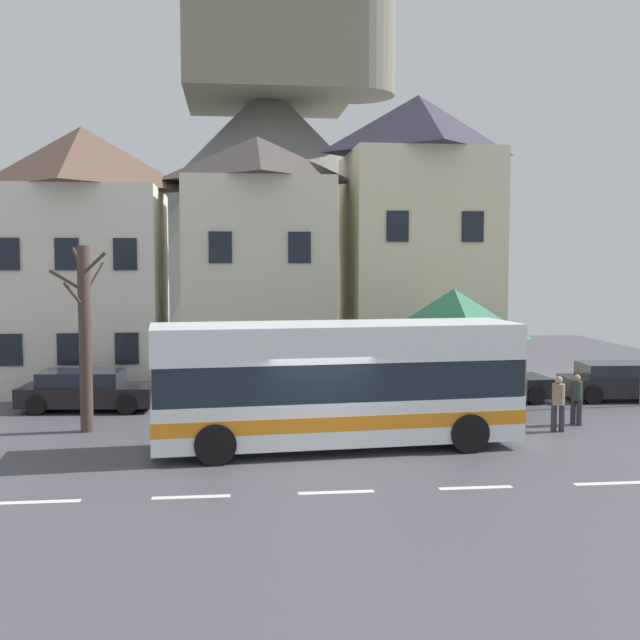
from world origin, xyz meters
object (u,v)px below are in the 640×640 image
at_px(townhouse_01, 258,262).
at_px(pedestrian_00, 521,396).
at_px(parked_car_02, 487,383).
at_px(parked_car_00, 87,390).
at_px(parked_car_01, 619,381).
at_px(bus_shelter, 454,315).
at_px(transit_bus, 336,385).
at_px(bare_tree_01, 85,336).
at_px(townhouse_00, 84,258).
at_px(townhouse_02, 417,241).
at_px(pedestrian_01, 577,398).
at_px(public_bench, 432,392).
at_px(hilltop_castle, 270,201).
at_px(pedestrian_02, 558,401).

height_order(townhouse_01, pedestrian_00, townhouse_01).
xyz_separation_m(parked_car_02, pedestrian_00, (-0.26, -3.87, 0.23)).
height_order(parked_car_00, parked_car_02, parked_car_02).
bearing_deg(parked_car_01, bus_shelter, -158.21).
bearing_deg(parked_car_00, transit_bus, -34.23).
bearing_deg(bus_shelter, bare_tree_01, -174.78).
bearing_deg(bare_tree_01, transit_bus, -21.57).
bearing_deg(bare_tree_01, bus_shelter, 5.22).
bearing_deg(pedestrian_00, bare_tree_01, 177.87).
height_order(townhouse_00, bus_shelter, townhouse_00).
bearing_deg(townhouse_02, parked_car_01, -37.24).
xyz_separation_m(pedestrian_00, bare_tree_01, (-12.54, 0.47, 1.86)).
bearing_deg(parked_car_00, pedestrian_01, -10.09).
distance_m(transit_bus, public_bench, 6.82).
bearing_deg(parked_car_01, hilltop_castle, 114.69).
bearing_deg(public_bench, townhouse_02, 82.56).
height_order(pedestrian_01, bare_tree_01, bare_tree_01).
bearing_deg(parked_car_01, public_bench, -173.14).
distance_m(parked_car_01, pedestrian_00, 6.17).
bearing_deg(bare_tree_01, pedestrian_00, -2.13).
xyz_separation_m(bus_shelter, bare_tree_01, (-10.90, -1.00, -0.44)).
xyz_separation_m(townhouse_00, hilltop_castle, (8.12, 22.33, 3.83)).
height_order(parked_car_01, public_bench, parked_car_01).
bearing_deg(bus_shelter, pedestrian_02, -46.46).
distance_m(hilltop_castle, parked_car_01, 30.51).
distance_m(transit_bus, pedestrian_01, 7.71).
xyz_separation_m(townhouse_01, pedestrian_00, (7.44, -8.52, -3.92)).
xyz_separation_m(townhouse_02, hilltop_castle, (-4.72, 22.69, 3.15)).
distance_m(townhouse_00, bare_tree_01, 8.65).
height_order(bus_shelter, pedestrian_00, bus_shelter).
height_order(hilltop_castle, pedestrian_00, hilltop_castle).
relative_size(townhouse_02, parked_car_02, 2.72).
bearing_deg(bare_tree_01, townhouse_02, 34.72).
bearing_deg(hilltop_castle, parked_car_02, -77.22).
bearing_deg(parked_car_02, townhouse_00, 158.87).
distance_m(hilltop_castle, pedestrian_01, 33.07).
bearing_deg(parked_car_00, pedestrian_00, -11.13).
bearing_deg(parked_car_01, bare_tree_01, -166.47).
height_order(hilltop_castle, parked_car_02, hilltop_castle).
xyz_separation_m(parked_car_00, pedestrian_00, (13.13, -3.81, 0.24)).
height_order(bus_shelter, pedestrian_01, bus_shelter).
xyz_separation_m(parked_car_01, pedestrian_02, (-4.22, -4.70, 0.24)).
bearing_deg(townhouse_01, hilltop_castle, 86.07).
bearing_deg(transit_bus, bare_tree_01, 153.65).
distance_m(townhouse_02, pedestrian_00, 9.66).
distance_m(townhouse_00, parked_car_00, 6.57).
bearing_deg(public_bench, pedestrian_00, -60.36).
height_order(townhouse_01, bare_tree_01, townhouse_01).
xyz_separation_m(townhouse_02, parked_car_02, (1.44, -4.46, -4.97)).
xyz_separation_m(parked_car_00, public_bench, (11.29, -0.57, -0.16)).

